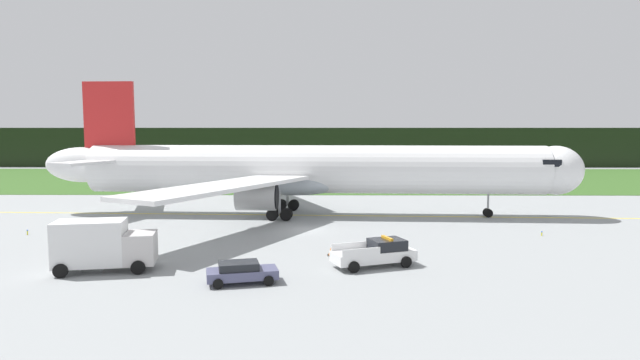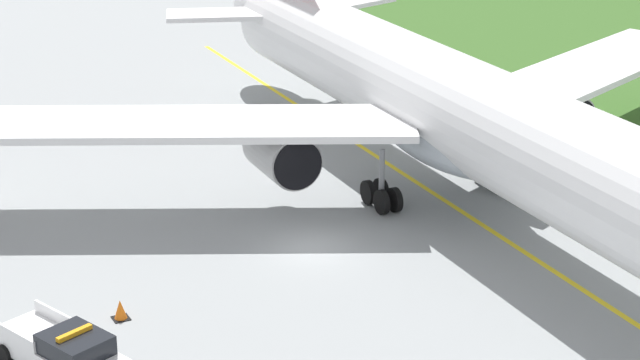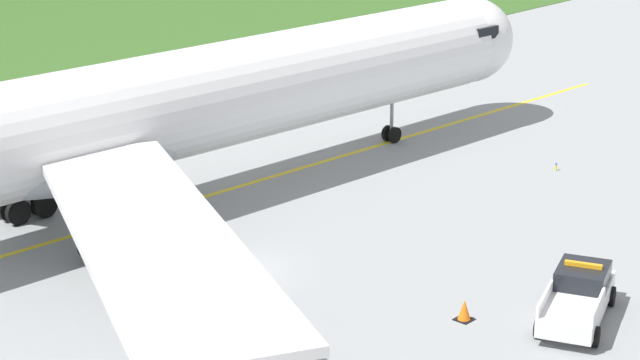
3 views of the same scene
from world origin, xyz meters
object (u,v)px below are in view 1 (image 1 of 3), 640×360
ops_pickup_truck (377,253)px  catering_truck (102,244)px  staff_car (241,272)px  airliner (309,170)px  apron_cone (332,250)px

ops_pickup_truck → catering_truck: 17.93m
ops_pickup_truck → staff_car: bearing=-154.5°
airliner → staff_car: (-3.31, -24.94, -4.09)m
catering_truck → staff_car: bearing=-15.5°
ops_pickup_truck → staff_car: (-8.47, -4.05, -0.20)m
ops_pickup_truck → catering_truck: size_ratio=0.91×
ops_pickup_truck → apron_cone: (-2.97, 3.02, -0.51)m
staff_car → apron_cone: bearing=52.1°
staff_car → ops_pickup_truck: bearing=25.5°
catering_truck → ops_pickup_truck: bearing=4.6°
ops_pickup_truck → apron_cone: ops_pickup_truck is taller
airliner → staff_car: airliner is taller
apron_cone → catering_truck: bearing=-163.3°
catering_truck → apron_cone: catering_truck is taller
catering_truck → airliner: bearing=60.4°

